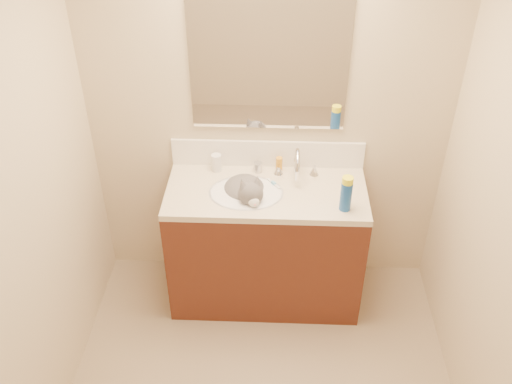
# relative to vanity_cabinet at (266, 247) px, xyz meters

# --- Properties ---
(room_shell) EXTENTS (2.24, 2.54, 2.52)m
(room_shell) POSITION_rel_vanity_cabinet_xyz_m (0.00, -0.97, 1.08)
(room_shell) COLOR beige
(room_shell) RESTS_ON ground
(vanity_cabinet) EXTENTS (1.20, 0.55, 0.82)m
(vanity_cabinet) POSITION_rel_vanity_cabinet_xyz_m (0.00, 0.00, 0.00)
(vanity_cabinet) COLOR #4C2014
(vanity_cabinet) RESTS_ON ground
(counter_slab) EXTENTS (1.20, 0.55, 0.04)m
(counter_slab) POSITION_rel_vanity_cabinet_xyz_m (0.00, 0.00, 0.43)
(counter_slab) COLOR beige
(counter_slab) RESTS_ON vanity_cabinet
(basin) EXTENTS (0.45, 0.36, 0.14)m
(basin) POSITION_rel_vanity_cabinet_xyz_m (-0.12, -0.03, 0.38)
(basin) COLOR white
(basin) RESTS_ON vanity_cabinet
(faucet) EXTENTS (0.28, 0.20, 0.21)m
(faucet) POSITION_rel_vanity_cabinet_xyz_m (0.18, 0.14, 0.54)
(faucet) COLOR silver
(faucet) RESTS_ON counter_slab
(cat) EXTENTS (0.39, 0.42, 0.31)m
(cat) POSITION_rel_vanity_cabinet_xyz_m (-0.12, 0.00, 0.42)
(cat) COLOR #565356
(cat) RESTS_ON basin
(backsplash) EXTENTS (1.20, 0.02, 0.18)m
(backsplash) POSITION_rel_vanity_cabinet_xyz_m (0.00, 0.26, 0.54)
(backsplash) COLOR white
(backsplash) RESTS_ON counter_slab
(mirror) EXTENTS (0.90, 0.02, 0.80)m
(mirror) POSITION_rel_vanity_cabinet_xyz_m (0.00, 0.26, 1.13)
(mirror) COLOR white
(mirror) RESTS_ON room_shell
(pill_bottle) EXTENTS (0.06, 0.06, 0.11)m
(pill_bottle) POSITION_rel_vanity_cabinet_xyz_m (-0.32, 0.20, 0.51)
(pill_bottle) COLOR white
(pill_bottle) RESTS_ON counter_slab
(pill_label) EXTENTS (0.06, 0.06, 0.04)m
(pill_label) POSITION_rel_vanity_cabinet_xyz_m (-0.32, 0.20, 0.49)
(pill_label) COLOR orange
(pill_label) RESTS_ON pill_bottle
(silver_jar) EXTENTS (0.06, 0.06, 0.06)m
(silver_jar) POSITION_rel_vanity_cabinet_xyz_m (-0.06, 0.20, 0.48)
(silver_jar) COLOR #B7B7BC
(silver_jar) RESTS_ON counter_slab
(amber_bottle) EXTENTS (0.04, 0.04, 0.10)m
(amber_bottle) POSITION_rel_vanity_cabinet_xyz_m (0.07, 0.20, 0.50)
(amber_bottle) COLOR orange
(amber_bottle) RESTS_ON counter_slab
(toothbrush) EXTENTS (0.08, 0.11, 0.01)m
(toothbrush) POSITION_rel_vanity_cabinet_xyz_m (0.04, 0.06, 0.45)
(toothbrush) COLOR white
(toothbrush) RESTS_ON counter_slab
(toothbrush_head) EXTENTS (0.03, 0.03, 0.02)m
(toothbrush_head) POSITION_rel_vanity_cabinet_xyz_m (0.04, 0.06, 0.46)
(toothbrush_head) COLOR #6DB9E9
(toothbrush_head) RESTS_ON counter_slab
(spray_can) EXTENTS (0.08, 0.08, 0.18)m
(spray_can) POSITION_rel_vanity_cabinet_xyz_m (0.45, -0.17, 0.54)
(spray_can) COLOR #164AA0
(spray_can) RESTS_ON counter_slab
(spray_cap) EXTENTS (0.08, 0.08, 0.04)m
(spray_cap) POSITION_rel_vanity_cabinet_xyz_m (0.45, -0.17, 0.65)
(spray_cap) COLOR #FFF71A
(spray_cap) RESTS_ON spray_can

